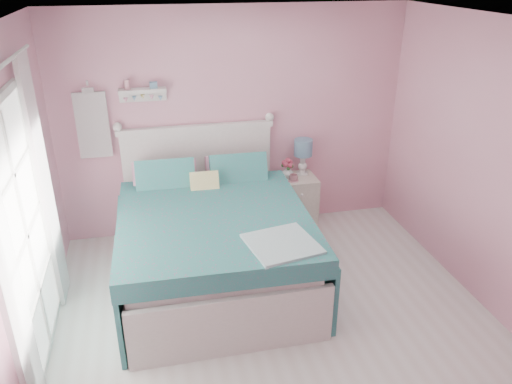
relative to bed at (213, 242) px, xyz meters
name	(u,v)px	position (x,y,z in m)	size (l,w,h in m)	color
floor	(284,343)	(0.45, -1.11, -0.43)	(4.50, 4.50, 0.00)	beige
room_shell	(289,174)	(0.45, -1.11, 1.15)	(4.50, 4.50, 4.50)	#CF8398
bed	(213,242)	(0.00, 0.00, 0.00)	(1.84, 2.30, 1.32)	silver
nightstand	(296,202)	(1.15, 0.90, -0.10)	(0.46, 0.45, 0.66)	beige
table_lamp	(303,150)	(1.24, 0.98, 0.53)	(0.22, 0.22, 0.44)	white
vase	(287,172)	(1.03, 0.90, 0.30)	(0.14, 0.14, 0.15)	silver
teacup	(293,178)	(1.08, 0.80, 0.27)	(0.10, 0.10, 0.08)	#BE7F8B
roses	(288,163)	(1.03, 0.90, 0.42)	(0.14, 0.11, 0.12)	#C84461
wall_shelf	(142,92)	(-0.55, 1.08, 1.31)	(0.50, 0.15, 0.25)	silver
hanging_dress	(93,125)	(-1.10, 1.07, 0.97)	(0.34, 0.03, 0.72)	white
french_door	(25,238)	(-1.52, -0.71, 0.65)	(0.04, 1.32, 2.16)	silver
curtain_near	(8,280)	(-1.47, -1.45, 0.75)	(0.04, 0.40, 2.32)	white
curtain_far	(45,186)	(-1.47, 0.04, 0.75)	(0.04, 0.40, 2.32)	white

